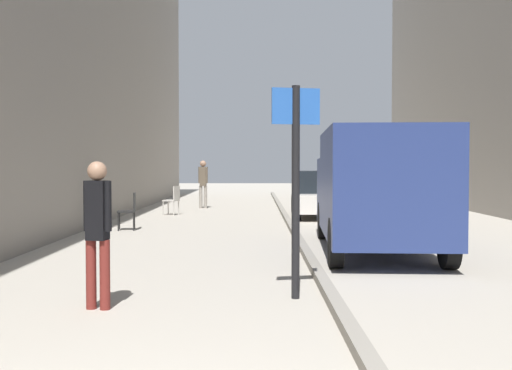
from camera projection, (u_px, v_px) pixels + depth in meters
The scene contains 9 objects.
ground_plane at pixel (225, 235), 14.43m from camera, with size 80.00×80.00×0.00m, color #A8A093.
kerb_strip at pixel (292, 232), 14.43m from camera, with size 0.16×40.00×0.12m, color gray.
pedestrian_main_foreground at pixel (95, 224), 6.98m from camera, with size 0.33×0.22×1.68m.
pedestrian_mid_block at pixel (201, 181), 23.21m from camera, with size 0.36×0.23×1.79m.
delivery_van at pixel (373, 187), 11.68m from camera, with size 2.28×5.69×2.26m.
parked_car at pixel (319, 194), 19.61m from camera, with size 1.94×4.25×1.45m.
street_sign_post at pixel (293, 172), 7.54m from camera, with size 0.59×0.15×2.60m.
cafe_chair_near_window at pixel (171, 198), 20.15m from camera, with size 0.55×0.55×0.94m.
cafe_chair_by_doorway at pixel (128, 208), 15.48m from camera, with size 0.50×0.50×0.94m.
Camera 1 is at (0.68, -2.39, 1.64)m, focal length 43.46 mm.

